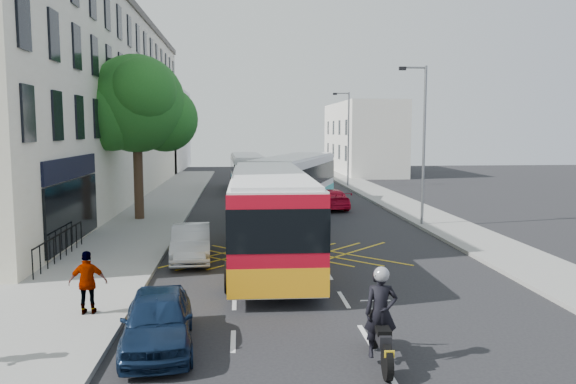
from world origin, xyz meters
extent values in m
plane|color=black|center=(0.00, 0.00, 0.00)|extent=(120.00, 120.00, 0.00)
cube|color=gray|center=(-8.50, 15.00, 0.07)|extent=(5.00, 70.00, 0.15)
cube|color=gray|center=(7.50, 15.00, 0.07)|extent=(3.00, 70.00, 0.15)
cube|color=beige|center=(-14.00, 24.50, 6.50)|extent=(8.00, 45.00, 13.00)
cube|color=#59544C|center=(-14.00, 24.50, 13.25)|extent=(8.30, 45.00, 0.50)
cube|color=black|center=(-9.95, 8.00, 3.40)|extent=(0.12, 7.00, 0.90)
cube|color=black|center=(-9.95, 8.00, 1.60)|extent=(0.12, 7.00, 2.60)
cube|color=silver|center=(-14.00, 55.00, 5.00)|extent=(8.00, 20.00, 10.00)
cube|color=silver|center=(11.00, 48.00, 4.00)|extent=(6.00, 18.00, 8.00)
cylinder|color=#382619|center=(-8.50, 15.00, 2.35)|extent=(0.50, 0.50, 4.40)
sphere|color=#175219|center=(-8.50, 15.00, 6.35)|extent=(5.20, 5.20, 5.20)
sphere|color=#175219|center=(-7.10, 15.80, 5.55)|extent=(3.60, 3.60, 3.60)
sphere|color=#175219|center=(-9.70, 14.40, 5.75)|extent=(3.80, 3.80, 3.80)
sphere|color=#175219|center=(-7.90, 13.70, 6.95)|extent=(3.40, 3.40, 3.40)
sphere|color=#175219|center=(-9.30, 16.10, 7.35)|extent=(3.20, 3.20, 3.20)
cylinder|color=slate|center=(6.30, 12.00, 4.15)|extent=(0.14, 0.14, 8.00)
cylinder|color=slate|center=(5.70, 12.00, 8.05)|extent=(1.20, 0.10, 0.10)
cube|color=black|center=(5.10, 12.00, 8.00)|extent=(0.35, 0.15, 0.18)
cylinder|color=slate|center=(6.30, 32.00, 4.15)|extent=(0.14, 0.14, 8.00)
cylinder|color=slate|center=(5.70, 32.00, 8.05)|extent=(1.20, 0.10, 0.10)
cube|color=black|center=(5.10, 32.00, 8.00)|extent=(0.35, 0.15, 0.18)
cube|color=silver|center=(-1.92, 5.02, 1.84)|extent=(2.89, 12.15, 2.92)
cube|color=silver|center=(-1.92, 5.02, 3.36)|extent=(2.67, 11.90, 0.13)
cube|color=black|center=(-1.92, 5.02, 2.26)|extent=(2.95, 12.21, 1.21)
cube|color=#F7A014|center=(-1.92, 5.02, 0.83)|extent=(2.94, 12.20, 0.83)
cube|color=#B5091B|center=(-1.99, -1.00, 1.87)|extent=(2.79, 0.13, 2.75)
cube|color=#FF0C0C|center=(-3.12, -1.00, 1.10)|extent=(0.25, 0.06, 0.25)
cube|color=#FF0C0C|center=(-0.86, -1.03, 1.10)|extent=(0.25, 0.06, 0.25)
cylinder|color=black|center=(-3.26, 8.34, 0.50)|extent=(0.32, 0.99, 0.99)
cylinder|color=black|center=(-0.51, 8.31, 0.50)|extent=(0.32, 0.99, 0.99)
cylinder|color=black|center=(-3.34, 0.96, 0.50)|extent=(0.32, 0.99, 0.99)
cylinder|color=black|center=(-0.59, 0.93, 0.50)|extent=(0.32, 0.99, 0.99)
cube|color=silver|center=(0.35, 18.23, 1.82)|extent=(6.47, 12.17, 2.88)
cube|color=silver|center=(0.35, 18.23, 3.31)|extent=(6.18, 11.87, 0.13)
cube|color=black|center=(0.35, 18.23, 2.22)|extent=(6.54, 12.24, 1.19)
cube|color=#0DA1A2|center=(0.35, 18.23, 0.81)|extent=(6.53, 12.23, 0.81)
cube|color=#0B838F|center=(-1.59, 12.62, 1.84)|extent=(2.63, 0.99, 2.71)
cube|color=#FF0C0C|center=(-2.64, 12.97, 1.08)|extent=(0.26, 0.14, 0.25)
cube|color=#FF0C0C|center=(-0.55, 12.25, 1.08)|extent=(0.26, 0.14, 0.25)
cylinder|color=black|center=(0.13, 21.75, 0.49)|extent=(0.61, 1.02, 0.98)
cylinder|color=black|center=(2.70, 20.86, 0.49)|extent=(0.61, 1.02, 0.98)
cylinder|color=black|center=(-2.24, 14.88, 0.49)|extent=(0.61, 1.02, 0.98)
cylinder|color=black|center=(0.32, 13.99, 0.49)|extent=(0.61, 1.02, 0.98)
cube|color=silver|center=(-2.44, 29.92, 1.59)|extent=(2.80, 10.53, 2.52)
cube|color=silver|center=(-2.44, 29.92, 2.90)|extent=(2.60, 10.31, 0.11)
cube|color=black|center=(-2.44, 29.92, 1.95)|extent=(2.86, 10.59, 1.04)
cube|color=#0C6E97|center=(-2.44, 29.92, 0.71)|extent=(2.85, 10.58, 0.71)
cube|color=white|center=(-2.23, 24.73, 1.61)|extent=(2.42, 0.20, 2.37)
cube|color=#FF0C0C|center=(-3.16, 24.68, 0.95)|extent=(0.25, 0.07, 0.25)
cube|color=#FF0C0C|center=(-1.29, 24.76, 0.95)|extent=(0.25, 0.07, 0.25)
cylinder|color=black|center=(-3.75, 32.71, 0.43)|extent=(0.30, 0.86, 0.85)
cylinder|color=black|center=(-1.37, 32.81, 0.43)|extent=(0.30, 0.86, 0.85)
cylinder|color=black|center=(-3.48, 26.36, 0.43)|extent=(0.30, 0.86, 0.85)
cylinder|color=black|center=(-1.11, 26.46, 0.43)|extent=(0.30, 0.86, 0.85)
cylinder|color=black|center=(-0.11, -5.32, 0.36)|extent=(0.18, 0.72, 0.71)
cylinder|color=black|center=(0.00, -3.65, 0.36)|extent=(0.18, 0.72, 0.71)
cube|color=black|center=(-0.06, -4.48, 0.69)|extent=(0.33, 1.35, 0.25)
cube|color=black|center=(-0.04, -4.20, 0.89)|extent=(0.34, 0.52, 0.22)
cube|color=black|center=(-0.07, -4.76, 0.84)|extent=(0.33, 0.58, 0.11)
cylinder|color=slate|center=(-0.01, -3.70, 0.78)|extent=(0.10, 0.49, 0.94)
cylinder|color=slate|center=(-0.02, -3.87, 1.17)|extent=(0.67, 0.09, 0.04)
cube|color=gold|center=(-0.12, -5.51, 0.61)|extent=(0.20, 0.03, 0.14)
imported|color=black|center=(-0.06, -4.54, 1.13)|extent=(0.73, 0.51, 1.92)
sphere|color=#99999E|center=(-0.06, -4.54, 1.95)|extent=(0.33, 0.33, 0.33)
imported|color=#0D1D37|center=(-4.90, -3.24, 0.66)|extent=(1.92, 4.01, 1.32)
imported|color=#A2A4A9|center=(-4.90, 5.45, 0.68)|extent=(1.69, 4.19, 1.35)
imported|color=#B70724|center=(2.60, 18.86, 0.63)|extent=(2.31, 4.54, 1.26)
imported|color=#464B4F|center=(-0.87, 41.18, 0.58)|extent=(2.19, 4.32, 1.17)
imported|color=#A4A8AC|center=(3.16, 34.04, 0.61)|extent=(1.50, 3.62, 1.23)
imported|color=black|center=(5.24, 47.71, 0.67)|extent=(1.85, 4.22, 1.35)
imported|color=gray|center=(-7.00, -1.10, 0.99)|extent=(1.00, 0.45, 1.68)
camera|label=1|loc=(-2.99, -15.82, 4.97)|focal=35.00mm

